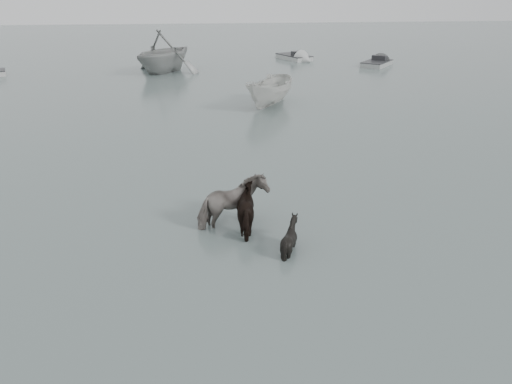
# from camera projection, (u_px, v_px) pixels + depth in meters

# --- Properties ---
(ground) EXTENTS (140.00, 140.00, 0.00)m
(ground) POSITION_uv_depth(u_px,v_px,m) (223.00, 227.00, 13.71)
(ground) COLOR #4C5A56
(ground) RESTS_ON ground
(pony_pinto) EXTENTS (2.16, 1.74, 1.67)m
(pony_pinto) POSITION_uv_depth(u_px,v_px,m) (232.00, 196.00, 13.56)
(pony_pinto) COLOR black
(pony_pinto) RESTS_ON ground
(pony_dark) EXTENTS (1.71, 1.83, 1.49)m
(pony_dark) POSITION_uv_depth(u_px,v_px,m) (254.00, 202.00, 13.42)
(pony_dark) COLOR black
(pony_dark) RESTS_ON ground
(pony_black) EXTENTS (1.34, 1.29, 1.15)m
(pony_black) POSITION_uv_depth(u_px,v_px,m) (290.00, 228.00, 12.38)
(pony_black) COLOR black
(pony_black) RESTS_ON ground
(rowboat_trail) EXTENTS (7.59, 7.82, 3.14)m
(rowboat_trail) POSITION_uv_depth(u_px,v_px,m) (164.00, 50.00, 36.16)
(rowboat_trail) COLOR #9FA19F
(rowboat_trail) RESTS_ON ground
(boat_small) EXTENTS (3.69, 4.58, 1.69)m
(boat_small) POSITION_uv_depth(u_px,v_px,m) (270.00, 90.00, 26.50)
(boat_small) COLOR beige
(boat_small) RESTS_ON ground
(skiff_port) EXTENTS (3.94, 4.38, 0.75)m
(skiff_port) POSITION_uv_depth(u_px,v_px,m) (377.00, 61.00, 39.19)
(skiff_port) COLOR #9C9E9C
(skiff_port) RESTS_ON ground
(skiff_mid) EXTENTS (3.38, 4.90, 0.75)m
(skiff_mid) POSITION_uv_depth(u_px,v_px,m) (294.00, 55.00, 42.44)
(skiff_mid) COLOR #B0B2B0
(skiff_mid) RESTS_ON ground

